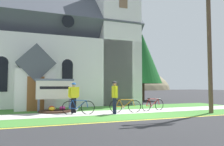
{
  "coord_description": "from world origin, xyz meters",
  "views": [
    {
      "loc": [
        -5.33,
        -10.44,
        1.5
      ],
      "look_at": [
        -0.17,
        2.87,
        2.36
      ],
      "focal_mm": 35.48,
      "sensor_mm": 36.0,
      "label": 1
    }
  ],
  "objects_px": {
    "church_sign": "(55,90)",
    "roadside_conifer": "(142,59)",
    "bicycle_green": "(153,105)",
    "cyclist_in_white_jersey": "(115,94)",
    "bicycle_white": "(125,106)",
    "utility_pole": "(208,25)",
    "cyclist_in_blue_jersey": "(74,95)",
    "bicycle_silver": "(78,107)"
  },
  "relations": [
    {
      "from": "bicycle_white",
      "to": "bicycle_silver",
      "type": "bearing_deg",
      "value": 177.19
    },
    {
      "from": "bicycle_white",
      "to": "cyclist_in_blue_jersey",
      "type": "xyz_separation_m",
      "value": [
        -2.81,
        0.82,
        0.63
      ]
    },
    {
      "from": "church_sign",
      "to": "utility_pole",
      "type": "bearing_deg",
      "value": -25.55
    },
    {
      "from": "bicycle_green",
      "to": "cyclist_in_blue_jersey",
      "type": "xyz_separation_m",
      "value": [
        -4.82,
        0.56,
        0.64
      ]
    },
    {
      "from": "cyclist_in_white_jersey",
      "to": "bicycle_silver",
      "type": "bearing_deg",
      "value": 162.97
    },
    {
      "from": "church_sign",
      "to": "roadside_conifer",
      "type": "bearing_deg",
      "value": 35.12
    },
    {
      "from": "bicycle_green",
      "to": "roadside_conifer",
      "type": "bearing_deg",
      "value": 64.59
    },
    {
      "from": "bicycle_white",
      "to": "cyclist_in_blue_jersey",
      "type": "bearing_deg",
      "value": 163.65
    },
    {
      "from": "cyclist_in_blue_jersey",
      "to": "roadside_conifer",
      "type": "xyz_separation_m",
      "value": [
        8.86,
        7.95,
        3.41
      ]
    },
    {
      "from": "bicycle_green",
      "to": "roadside_conifer",
      "type": "xyz_separation_m",
      "value": [
        4.04,
        8.5,
        4.05
      ]
    },
    {
      "from": "bicycle_white",
      "to": "utility_pole",
      "type": "height_order",
      "value": "utility_pole"
    },
    {
      "from": "bicycle_silver",
      "to": "bicycle_white",
      "type": "bearing_deg",
      "value": -2.81
    },
    {
      "from": "bicycle_green",
      "to": "cyclist_in_white_jersey",
      "type": "distance_m",
      "value": 3.01
    },
    {
      "from": "bicycle_green",
      "to": "bicycle_white",
      "type": "distance_m",
      "value": 2.03
    },
    {
      "from": "church_sign",
      "to": "roadside_conifer",
      "type": "distance_m",
      "value": 12.36
    },
    {
      "from": "cyclist_in_white_jersey",
      "to": "roadside_conifer",
      "type": "xyz_separation_m",
      "value": [
        6.88,
        9.21,
        3.35
      ]
    },
    {
      "from": "bicycle_green",
      "to": "utility_pole",
      "type": "distance_m",
      "value": 5.66
    },
    {
      "from": "bicycle_silver",
      "to": "cyclist_in_white_jersey",
      "type": "distance_m",
      "value": 2.07
    },
    {
      "from": "bicycle_white",
      "to": "utility_pole",
      "type": "relative_size",
      "value": 0.19
    },
    {
      "from": "cyclist_in_blue_jersey",
      "to": "utility_pole",
      "type": "height_order",
      "value": "utility_pole"
    },
    {
      "from": "roadside_conifer",
      "to": "bicycle_white",
      "type": "bearing_deg",
      "value": -124.6
    },
    {
      "from": "cyclist_in_white_jersey",
      "to": "church_sign",
      "type": "bearing_deg",
      "value": 141.27
    },
    {
      "from": "church_sign",
      "to": "roadside_conifer",
      "type": "height_order",
      "value": "roadside_conifer"
    },
    {
      "from": "bicycle_silver",
      "to": "cyclist_in_white_jersey",
      "type": "xyz_separation_m",
      "value": [
        1.87,
        -0.57,
        0.67
      ]
    },
    {
      "from": "roadside_conifer",
      "to": "utility_pole",
      "type": "bearing_deg",
      "value": -99.05
    },
    {
      "from": "bicycle_white",
      "to": "roadside_conifer",
      "type": "height_order",
      "value": "roadside_conifer"
    },
    {
      "from": "church_sign",
      "to": "utility_pole",
      "type": "height_order",
      "value": "utility_pole"
    },
    {
      "from": "cyclist_in_white_jersey",
      "to": "utility_pole",
      "type": "height_order",
      "value": "utility_pole"
    },
    {
      "from": "cyclist_in_white_jersey",
      "to": "bicycle_white",
      "type": "bearing_deg",
      "value": 28.05
    },
    {
      "from": "bicycle_silver",
      "to": "utility_pole",
      "type": "xyz_separation_m",
      "value": [
        7.04,
        -2.1,
        4.62
      ]
    },
    {
      "from": "church_sign",
      "to": "roadside_conifer",
      "type": "xyz_separation_m",
      "value": [
        9.78,
        6.88,
        3.12
      ]
    },
    {
      "from": "bicycle_green",
      "to": "bicycle_silver",
      "type": "distance_m",
      "value": 4.71
    },
    {
      "from": "church_sign",
      "to": "bicycle_white",
      "type": "height_order",
      "value": "church_sign"
    },
    {
      "from": "cyclist_in_white_jersey",
      "to": "utility_pole",
      "type": "xyz_separation_m",
      "value": [
        5.17,
        -1.53,
        3.95
      ]
    },
    {
      "from": "roadside_conifer",
      "to": "bicycle_green",
      "type": "bearing_deg",
      "value": -115.41
    },
    {
      "from": "bicycle_green",
      "to": "cyclist_in_blue_jersey",
      "type": "distance_m",
      "value": 4.89
    },
    {
      "from": "cyclist_in_blue_jersey",
      "to": "utility_pole",
      "type": "xyz_separation_m",
      "value": [
        7.15,
        -2.79,
        4.0
      ]
    },
    {
      "from": "bicycle_white",
      "to": "cyclist_in_blue_jersey",
      "type": "relative_size",
      "value": 0.99
    },
    {
      "from": "utility_pole",
      "to": "cyclist_in_blue_jersey",
      "type": "bearing_deg",
      "value": 158.67
    },
    {
      "from": "bicycle_green",
      "to": "cyclist_in_blue_jersey",
      "type": "height_order",
      "value": "cyclist_in_blue_jersey"
    },
    {
      "from": "utility_pole",
      "to": "roadside_conifer",
      "type": "xyz_separation_m",
      "value": [
        1.71,
        10.74,
        -0.6
      ]
    },
    {
      "from": "bicycle_green",
      "to": "utility_pole",
      "type": "height_order",
      "value": "utility_pole"
    }
  ]
}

